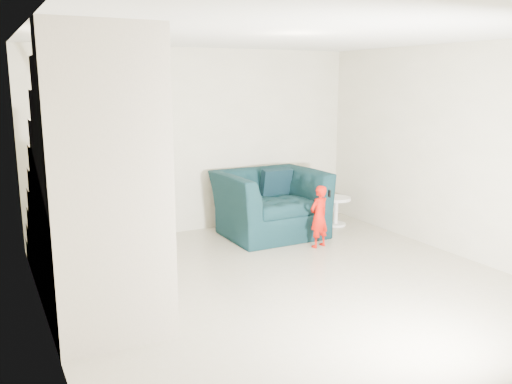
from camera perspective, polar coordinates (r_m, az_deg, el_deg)
floor at (r=6.03m, az=4.05°, el=-10.15°), size 5.50×5.50×0.00m
ceiling at (r=5.62m, az=4.46°, el=16.36°), size 5.50×5.50×0.00m
back_wall at (r=8.12m, az=-6.01°, el=5.34°), size 5.00×0.00×5.00m
left_wall at (r=4.86m, az=-21.72°, el=0.31°), size 0.00×5.50×5.50m
right_wall at (r=7.29m, az=21.28°, el=3.88°), size 0.00×5.50×5.50m
armchair at (r=7.93m, az=1.51°, el=-1.20°), size 1.46×1.27×0.94m
toddler at (r=7.40m, az=6.64°, el=-2.57°), size 0.35×0.28×0.86m
side_table at (r=8.56m, az=8.42°, el=-1.51°), size 0.45×0.45×0.45m
staircase at (r=5.55m, az=-16.87°, el=-2.30°), size 1.02×3.03×3.62m
cushion at (r=8.19m, az=2.11°, el=0.96°), size 0.47×0.22×0.47m
throw at (r=7.56m, az=-2.54°, el=-0.92°), size 0.05×0.47×0.53m
phone at (r=7.35m, az=7.74°, el=-0.16°), size 0.03×0.05×0.10m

